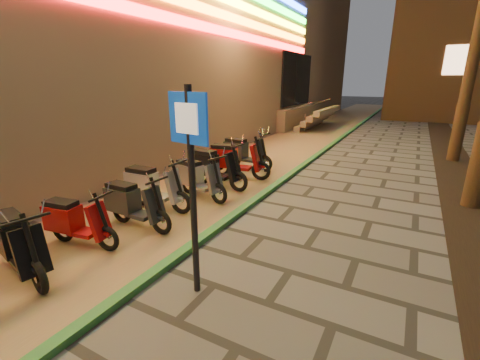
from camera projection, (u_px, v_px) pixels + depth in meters
The scene contains 11 objects.
parking_strip at pixel (273, 153), 12.74m from camera, with size 3.40×60.00×0.01m, color #8C7251.
green_curb at pixel (315, 157), 11.96m from camera, with size 0.18×60.00×0.10m, color #2A7234.
pedestrian_sign at pixel (191, 166), 3.93m from camera, with size 0.60×0.13×2.75m.
scooter_5 at pixel (17, 243), 4.73m from camera, with size 1.62×0.76×1.14m.
scooter_6 at pixel (73, 221), 5.57m from camera, with size 1.48×0.61×1.04m.
scooter_7 at pixel (131, 203), 6.28m from camera, with size 1.57×0.55×1.11m.
scooter_8 at pixel (151, 186), 7.19m from camera, with size 1.69×0.59×1.19m.
scooter_9 at pixel (196, 177), 7.89m from camera, with size 1.64×0.76×1.15m.
scooter_10 at pixel (212, 167), 8.67m from camera, with size 1.81×0.64×1.27m.
scooter_11 at pixel (233, 159), 9.43m from camera, with size 1.83×0.81×1.28m.
scooter_12 at pixel (243, 152), 10.48m from camera, with size 1.77×0.66×1.24m.
Camera 1 is at (2.19, -1.60, 2.79)m, focal length 24.00 mm.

